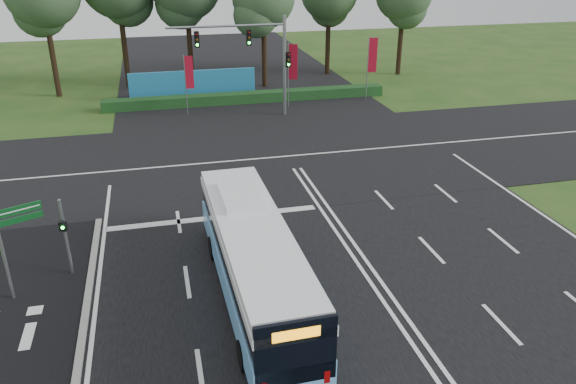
{
  "coord_description": "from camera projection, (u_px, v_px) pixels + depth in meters",
  "views": [
    {
      "loc": [
        -7.13,
        -18.01,
        11.61
      ],
      "look_at": [
        -2.26,
        2.0,
        2.36
      ],
      "focal_mm": 35.0,
      "sensor_mm": 36.0,
      "label": 1
    }
  ],
  "objects": [
    {
      "name": "city_bus",
      "position": [
        254.0,
        260.0,
        19.3
      ],
      "size": [
        2.51,
        10.94,
        3.13
      ],
      "rotation": [
        0.0,
        0.0,
        0.02
      ],
      "color": "#6EBAFF",
      "rests_on": "ground"
    },
    {
      "name": "street_sign",
      "position": [
        10.0,
        234.0,
        19.04
      ],
      "size": [
        1.44,
        0.7,
        4.0
      ],
      "rotation": [
        0.0,
        0.0,
        0.42
      ],
      "color": "gray",
      "rests_on": "ground"
    },
    {
      "name": "blue_hoarding",
      "position": [
        193.0,
        84.0,
        44.88
      ],
      "size": [
        10.0,
        0.3,
        2.2
      ],
      "primitive_type": "cube",
      "color": "teal",
      "rests_on": "ground"
    },
    {
      "name": "banner_flag_left",
      "position": [
        188.0,
        76.0,
        39.81
      ],
      "size": [
        0.64,
        0.07,
        4.32
      ],
      "rotation": [
        0.0,
        0.0,
        0.02
      ],
      "color": "gray",
      "rests_on": "ground"
    },
    {
      "name": "traffic_light_gantry",
      "position": [
        259.0,
        51.0,
        38.56
      ],
      "size": [
        8.41,
        0.28,
        7.0
      ],
      "color": "gray",
      "rests_on": "ground"
    },
    {
      "name": "pedestrian_signal",
      "position": [
        65.0,
        235.0,
        20.61
      ],
      "size": [
        0.29,
        0.41,
        3.13
      ],
      "rotation": [
        0.0,
        0.0,
        -0.37
      ],
      "color": "gray",
      "rests_on": "ground"
    },
    {
      "name": "kerb_strip",
      "position": [
        81.0,
        348.0,
        17.4
      ],
      "size": [
        0.25,
        18.0,
        0.12
      ],
      "primitive_type": "cube",
      "color": "gray",
      "rests_on": "ground"
    },
    {
      "name": "ground",
      "position": [
        355.0,
        261.0,
        22.26
      ],
      "size": [
        120.0,
        120.0,
        0.0
      ],
      "primitive_type": "plane",
      "color": "#234818",
      "rests_on": "ground"
    },
    {
      "name": "banner_flag_mid",
      "position": [
        292.0,
        66.0,
        41.44
      ],
      "size": [
        0.67,
        0.31,
        4.83
      ],
      "rotation": [
        0.0,
        0.0,
        -0.39
      ],
      "color": "gray",
      "rests_on": "ground"
    },
    {
      "name": "banner_flag_right",
      "position": [
        371.0,
        59.0,
        43.48
      ],
      "size": [
        0.72,
        0.17,
        4.94
      ],
      "rotation": [
        0.0,
        0.0,
        -0.16
      ],
      "color": "gray",
      "rests_on": "ground"
    },
    {
      "name": "hedge",
      "position": [
        248.0,
        98.0,
        43.81
      ],
      "size": [
        22.0,
        1.2,
        0.8
      ],
      "primitive_type": "cube",
      "color": "#153A18",
      "rests_on": "ground"
    },
    {
      "name": "road_cross",
      "position": [
        285.0,
        157.0,
        32.89
      ],
      "size": [
        120.0,
        14.0,
        0.05
      ],
      "primitive_type": "cube",
      "color": "black",
      "rests_on": "ground"
    },
    {
      "name": "road_main",
      "position": [
        355.0,
        260.0,
        22.25
      ],
      "size": [
        20.0,
        120.0,
        0.04
      ],
      "primitive_type": "cube",
      "color": "black",
      "rests_on": "ground"
    }
  ]
}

